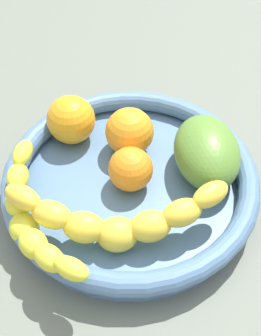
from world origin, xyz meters
TOP-DOWN VIEW (x-y plane):
  - kitchen_counter at (0.00, 0.00)cm, footprint 120.00×120.00cm
  - fruit_bowl at (0.00, 0.00)cm, footprint 31.94×31.94cm
  - banana_draped_left at (2.33, -7.58)cm, footprint 22.85×14.42cm
  - banana_draped_right at (-6.33, -11.78)cm, footprint 17.21×13.86cm
  - orange_front at (-2.97, 5.36)cm, footprint 6.39×6.39cm
  - orange_mid_left at (-10.93, 3.68)cm, footprint 6.56×6.56cm
  - orange_mid_right at (-0.14, -0.07)cm, footprint 5.56×5.56cm
  - mango_green at (7.30, 6.50)cm, footprint 13.13×14.17cm

SIDE VIEW (x-z plane):
  - kitchen_counter at x=0.00cm, z-range 0.00..3.00cm
  - fruit_bowl at x=0.00cm, z-range 3.07..7.73cm
  - orange_mid_right at x=-0.14cm, z-range 4.98..10.54cm
  - banana_draped_right at x=-6.33cm, z-range 5.18..10.82cm
  - orange_front at x=-2.97cm, z-range 4.98..11.37cm
  - orange_mid_left at x=-10.93cm, z-range 4.98..11.53cm
  - banana_draped_left at x=2.33cm, z-range 5.24..11.39cm
  - mango_green at x=7.30cm, z-range 4.98..11.71cm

